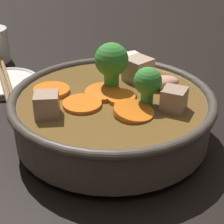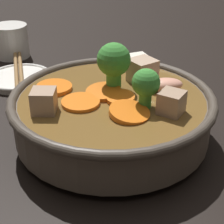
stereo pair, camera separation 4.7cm
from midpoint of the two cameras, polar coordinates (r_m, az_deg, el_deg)
name	(u,v)px [view 1 (the left image)]	position (r m, az deg, el deg)	size (l,w,h in m)	color
ground_plane	(112,139)	(0.49, -2.75, -4.20)	(3.00, 3.00, 0.00)	black
stirfry_bowl	(113,110)	(0.47, -2.79, 0.24)	(0.26, 0.26, 0.12)	#51473D
side_saucer	(5,83)	(0.67, -17.96, 4.20)	(0.11, 0.11, 0.01)	white
chopsticks_pair	(4,78)	(0.66, -18.08, 4.95)	(0.08, 0.20, 0.01)	olive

